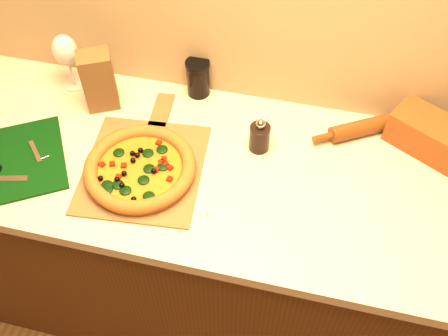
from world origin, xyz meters
TOP-DOWN VIEW (x-y plane):
  - cabinet at (0.00, 1.43)m, footprint 2.80×0.65m
  - countertop at (0.00, 1.43)m, footprint 2.84×0.68m
  - pizza_peel at (-0.28, 1.38)m, footprint 0.38×0.53m
  - pizza at (-0.28, 1.34)m, footprint 0.32×0.32m
  - cutting_board at (-0.63, 1.31)m, footprint 0.34×0.37m
  - bottle_cap at (-0.62, 1.29)m, footprint 0.04×0.04m
  - pepper_grinder at (0.04, 1.53)m, footprint 0.06×0.06m
  - rolling_pin at (0.36, 1.67)m, footprint 0.34×0.21m
  - wine_glass at (-0.63, 1.66)m, footprint 0.08×0.08m
  - paper_bag at (-0.50, 1.60)m, footprint 0.13×0.12m
  - dark_jar at (-0.21, 1.73)m, footprint 0.08×0.08m

SIDE VIEW (x-z plane):
  - cabinet at x=0.00m, z-range 0.00..0.86m
  - countertop at x=0.00m, z-range 0.86..0.90m
  - bottle_cap at x=-0.62m, z-range 0.90..0.91m
  - pizza_peel at x=-0.28m, z-range 0.90..0.91m
  - cutting_board at x=-0.63m, z-range 0.89..0.92m
  - rolling_pin at x=0.36m, z-range 0.90..0.95m
  - pizza at x=-0.28m, z-range 0.91..0.95m
  - pepper_grinder at x=0.04m, z-range 0.89..1.01m
  - dark_jar at x=-0.21m, z-range 0.90..1.03m
  - paper_bag at x=-0.50m, z-range 0.90..1.10m
  - wine_glass at x=-0.63m, z-range 0.94..1.14m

